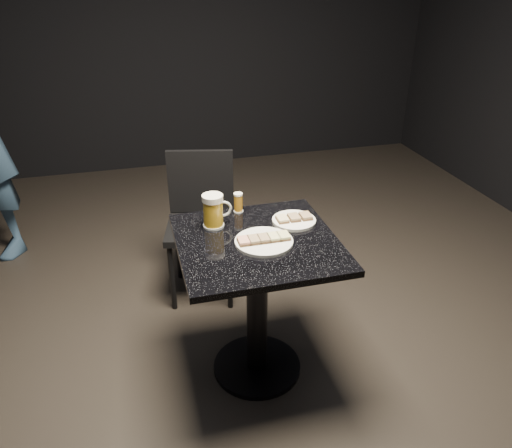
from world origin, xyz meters
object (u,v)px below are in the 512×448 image
(beer_tumbler, at_px, (238,203))
(plate_small, at_px, (294,221))
(plate_large, at_px, (264,242))
(chair, at_px, (201,216))
(table, at_px, (257,285))
(beer_mug, at_px, (214,211))

(beer_tumbler, bearing_deg, plate_small, -37.37)
(plate_large, bearing_deg, chair, 100.60)
(plate_large, height_order, table, plate_large)
(plate_small, xyz_separation_m, beer_tumbler, (-0.23, 0.17, 0.04))
(beer_tumbler, distance_m, chair, 0.59)
(plate_small, height_order, beer_tumbler, beer_tumbler)
(plate_large, height_order, plate_small, same)
(table, relative_size, chair, 0.87)
(plate_large, xyz_separation_m, table, (-0.02, 0.03, -0.25))
(plate_small, xyz_separation_m, table, (-0.21, -0.12, -0.25))
(plate_small, bearing_deg, beer_mug, 171.50)
(chair, bearing_deg, plate_small, -62.79)
(plate_large, relative_size, plate_small, 1.24)
(beer_tumbler, xyz_separation_m, chair, (-0.12, 0.50, -0.30))
(plate_small, height_order, beer_mug, beer_mug)
(plate_large, distance_m, plate_small, 0.25)
(table, distance_m, chair, 0.81)
(plate_large, xyz_separation_m, plate_small, (0.19, 0.16, 0.00))
(plate_small, height_order, table, plate_small)
(table, distance_m, beer_tumbler, 0.42)
(beer_mug, bearing_deg, chair, 87.69)
(plate_small, relative_size, chair, 0.24)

